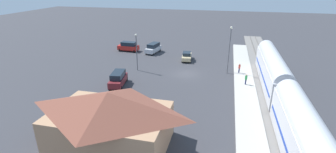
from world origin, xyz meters
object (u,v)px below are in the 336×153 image
object	(u,v)px
pedestrian_waiting_far	(239,68)
passenger_train	(309,146)
pedestrian_on_platform	(246,79)
sedan_tan	(187,56)
suv_maroon	(118,79)
light_pole_near_platform	(230,45)
suv_red	(128,46)
light_pole_lot_center	(136,47)
station_building	(110,119)
suv_silver	(153,48)

from	to	relation	value
pedestrian_waiting_far	passenger_train	bearing A→B (deg)	101.36
pedestrian_on_platform	sedan_tan	size ratio (longest dim) A/B	0.37
suv_maroon	light_pole_near_platform	xyz separation A→B (m)	(-16.96, -9.74, 4.12)
suv_red	light_pole_lot_center	bearing A→B (deg)	118.89
station_building	sedan_tan	distance (m)	30.18
pedestrian_on_platform	passenger_train	bearing A→B (deg)	101.85
station_building	suv_red	world-z (taller)	station_building
pedestrian_on_platform	light_pole_lot_center	size ratio (longest dim) A/B	0.25
pedestrian_waiting_far	suv_red	world-z (taller)	suv_red
pedestrian_on_platform	light_pole_near_platform	bearing A→B (deg)	-61.30
passenger_train	suv_maroon	xyz separation A→B (m)	(23.75, -14.14, -1.71)
station_building	pedestrian_waiting_far	xyz separation A→B (m)	(-13.22, -23.97, -1.81)
suv_red	suv_silver	size ratio (longest dim) A/B	0.97
pedestrian_waiting_far	light_pole_near_platform	size ratio (longest dim) A/B	0.20
sedan_tan	light_pole_lot_center	bearing A→B (deg)	46.26
light_pole_near_platform	station_building	bearing A→B (deg)	65.04
pedestrian_waiting_far	suv_maroon	world-z (taller)	suv_maroon
suv_maroon	light_pole_lot_center	distance (m)	8.06
sedan_tan	light_pole_near_platform	world-z (taller)	light_pole_near_platform
suv_maroon	light_pole_near_platform	world-z (taller)	light_pole_near_platform
station_building	pedestrian_waiting_far	bearing A→B (deg)	-118.89
pedestrian_on_platform	suv_silver	size ratio (longest dim) A/B	0.33
sedan_tan	pedestrian_on_platform	bearing A→B (deg)	135.41
passenger_train	station_building	distance (m)	18.00
pedestrian_on_platform	pedestrian_waiting_far	size ratio (longest dim) A/B	1.00
passenger_train	suv_red	distance (m)	45.01
pedestrian_waiting_far	sedan_tan	bearing A→B (deg)	-29.79
pedestrian_on_platform	suv_red	size ratio (longest dim) A/B	0.34
station_building	light_pole_lot_center	bearing A→B (deg)	-76.50
light_pole_lot_center	station_building	bearing A→B (deg)	103.50
suv_maroon	suv_red	world-z (taller)	same
suv_red	suv_silver	bearing A→B (deg)	-179.79
pedestrian_on_platform	suv_maroon	distance (m)	20.34
suv_red	suv_silver	xyz separation A→B (m)	(-6.15, -0.02, 0.00)
station_building	sedan_tan	world-z (taller)	station_building
pedestrian_waiting_far	light_pole_lot_center	size ratio (longest dim) A/B	0.25
station_building	light_pole_near_platform	bearing A→B (deg)	-114.96
suv_maroon	suv_silver	distance (m)	19.49
pedestrian_waiting_far	light_pole_near_platform	world-z (taller)	light_pole_near_platform
station_building	suv_maroon	distance (m)	15.57
light_pole_lot_center	passenger_train	bearing A→B (deg)	137.20
suv_silver	light_pole_lot_center	size ratio (longest dim) A/B	0.75
sedan_tan	light_pole_lot_center	size ratio (longest dim) A/B	0.68
station_building	suv_red	distance (m)	35.88
pedestrian_waiting_far	suv_red	distance (m)	26.97
sedan_tan	suv_silver	bearing A→B (deg)	-24.41
passenger_train	suv_red	bearing A→B (deg)	-48.35
passenger_train	light_pole_near_platform	distance (m)	24.94
sedan_tan	light_pole_lot_center	xyz separation A→B (m)	(7.94, 8.30, 3.53)
passenger_train	suv_maroon	world-z (taller)	passenger_train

